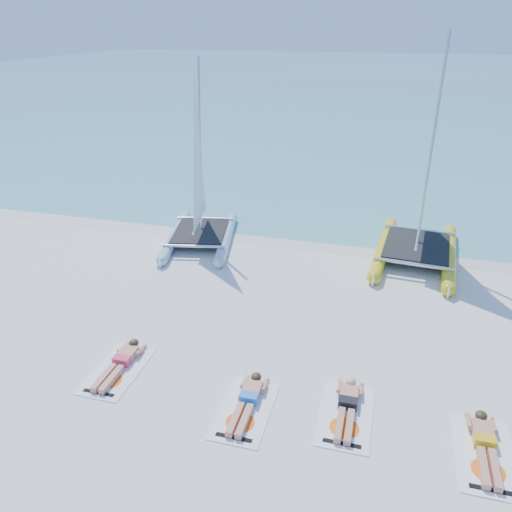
# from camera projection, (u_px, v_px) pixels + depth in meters

# --- Properties ---
(ground) EXTENTS (140.00, 140.00, 0.00)m
(ground) POSITION_uv_depth(u_px,v_px,m) (275.00, 327.00, 12.51)
(ground) COLOR silver
(ground) RESTS_ON ground
(sea) EXTENTS (140.00, 115.00, 0.01)m
(sea) POSITION_uv_depth(u_px,v_px,m) (382.00, 77.00, 67.43)
(sea) COLOR #79CAC7
(sea) RESTS_ON ground
(wet_sand_strip) EXTENTS (140.00, 1.40, 0.01)m
(wet_sand_strip) POSITION_uv_depth(u_px,v_px,m) (312.00, 242.00, 17.30)
(wet_sand_strip) COLOR silver
(wet_sand_strip) RESTS_ON ground
(catamaran_blue) EXTENTS (3.00, 4.83, 6.13)m
(catamaran_blue) POSITION_uv_depth(u_px,v_px,m) (199.00, 190.00, 16.66)
(catamaran_blue) COLOR #AACFE0
(catamaran_blue) RESTS_ON ground
(catamaran_yellow) EXTENTS (2.85, 5.56, 6.97)m
(catamaran_yellow) POSITION_uv_depth(u_px,v_px,m) (426.00, 188.00, 15.67)
(catamaran_yellow) COLOR yellow
(catamaran_yellow) RESTS_ON ground
(towel_a) EXTENTS (1.00, 1.85, 0.02)m
(towel_a) POSITION_uv_depth(u_px,v_px,m) (117.00, 371.00, 10.92)
(towel_a) COLOR white
(towel_a) RESTS_ON ground
(sunbather_a) EXTENTS (0.37, 1.73, 0.26)m
(sunbather_a) POSITION_uv_depth(u_px,v_px,m) (121.00, 362.00, 11.04)
(sunbather_a) COLOR tan
(sunbather_a) RESTS_ON towel_a
(towel_b) EXTENTS (1.00, 1.85, 0.02)m
(towel_b) POSITION_uv_depth(u_px,v_px,m) (245.00, 410.00, 9.82)
(towel_b) COLOR white
(towel_b) RESTS_ON ground
(sunbather_b) EXTENTS (0.37, 1.73, 0.26)m
(sunbather_b) POSITION_uv_depth(u_px,v_px,m) (248.00, 399.00, 9.94)
(sunbather_b) COLOR tan
(sunbather_b) RESTS_ON towel_b
(towel_c) EXTENTS (1.00, 1.85, 0.02)m
(towel_c) POSITION_uv_depth(u_px,v_px,m) (346.00, 415.00, 9.69)
(towel_c) COLOR white
(towel_c) RESTS_ON ground
(sunbather_c) EXTENTS (0.37, 1.73, 0.26)m
(sunbather_c) POSITION_uv_depth(u_px,v_px,m) (348.00, 404.00, 9.81)
(sunbather_c) COLOR tan
(sunbather_c) RESTS_ON towel_c
(towel_d) EXTENTS (1.00, 1.85, 0.02)m
(towel_d) POSITION_uv_depth(u_px,v_px,m) (485.00, 455.00, 8.80)
(towel_d) COLOR white
(towel_d) RESTS_ON ground
(sunbather_d) EXTENTS (0.37, 1.73, 0.26)m
(sunbather_d) POSITION_uv_depth(u_px,v_px,m) (485.00, 443.00, 8.92)
(sunbather_d) COLOR tan
(sunbather_d) RESTS_ON towel_d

